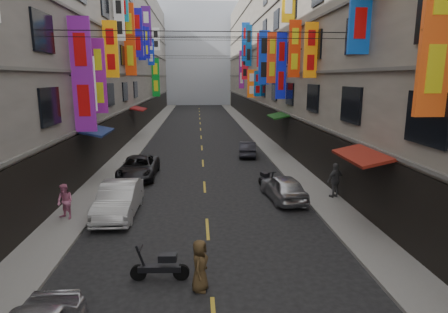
{
  "coord_description": "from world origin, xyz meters",
  "views": [
    {
      "loc": [
        -0.34,
        3.6,
        6.09
      ],
      "look_at": [
        0.23,
        11.63,
        4.38
      ],
      "focal_mm": 30.0,
      "sensor_mm": 36.0,
      "label": 1
    }
  ],
  "objects": [
    {
      "name": "sidewalk_left",
      "position": [
        -6.0,
        42.0,
        0.06
      ],
      "size": [
        2.0,
        90.0,
        0.12
      ],
      "primitive_type": "cube",
      "color": "slate",
      "rests_on": "ground"
    },
    {
      "name": "sidewalk_right",
      "position": [
        6.0,
        42.0,
        0.06
      ],
      "size": [
        2.0,
        90.0,
        0.12
      ],
      "primitive_type": "cube",
      "color": "slate",
      "rests_on": "ground"
    },
    {
      "name": "building_row_left",
      "position": [
        -11.99,
        42.0,
        9.49
      ],
      "size": [
        10.14,
        90.0,
        19.0
      ],
      "color": "gray",
      "rests_on": "ground"
    },
    {
      "name": "building_row_right",
      "position": [
        11.99,
        42.0,
        9.49
      ],
      "size": [
        10.14,
        90.0,
        19.0
      ],
      "color": "#A69B8B",
      "rests_on": "ground"
    },
    {
      "name": "haze_block",
      "position": [
        0.0,
        92.0,
        11.0
      ],
      "size": [
        18.0,
        8.0,
        22.0
      ],
      "primitive_type": "cube",
      "color": "silver",
      "rests_on": "ground"
    },
    {
      "name": "shop_signage",
      "position": [
        -0.24,
        35.7,
        9.11
      ],
      "size": [
        14.0,
        55.0,
        11.78
      ],
      "color": "blue",
      "rests_on": "ground"
    },
    {
      "name": "street_awnings",
      "position": [
        -1.26,
        26.0,
        3.0
      ],
      "size": [
        13.99,
        35.2,
        0.41
      ],
      "color": "#174E14",
      "rests_on": "ground"
    },
    {
      "name": "overhead_cables",
      "position": [
        0.0,
        30.0,
        8.8
      ],
      "size": [
        14.0,
        38.04,
        1.24
      ],
      "color": "black",
      "rests_on": "ground"
    },
    {
      "name": "lane_markings",
      "position": [
        0.0,
        39.0,
        0.0
      ],
      "size": [
        0.12,
        80.2,
        0.01
      ],
      "color": "gold",
      "rests_on": "ground"
    },
    {
      "name": "scooter_crossing",
      "position": [
        -1.52,
        14.14,
        0.44
      ],
      "size": [
        1.8,
        0.5,
        1.14
      ],
      "rotation": [
        0.0,
        0.0,
        1.52
      ],
      "color": "black",
      "rests_on": "ground"
    },
    {
      "name": "scooter_far_right",
      "position": [
        3.45,
        23.44,
        0.44
      ],
      "size": [
        0.75,
        1.75,
        1.14
      ],
      "rotation": [
        0.0,
        0.0,
        3.45
      ],
      "color": "black",
      "rests_on": "ground"
    },
    {
      "name": "car_left_mid",
      "position": [
        -3.91,
        19.86,
        0.74
      ],
      "size": [
        1.58,
        4.51,
        1.48
      ],
      "primitive_type": "imported",
      "rotation": [
        0.0,
        0.0,
        -0.0
      ],
      "color": "silver",
      "rests_on": "ground"
    },
    {
      "name": "car_left_far",
      "position": [
        -4.0,
        26.28,
        0.65
      ],
      "size": [
        2.21,
        4.72,
        1.31
      ],
      "primitive_type": "imported",
      "rotation": [
        0.0,
        0.0,
        -0.01
      ],
      "color": "black",
      "rests_on": "ground"
    },
    {
      "name": "car_right_mid",
      "position": [
        3.93,
        21.44,
        0.65
      ],
      "size": [
        1.95,
        3.97,
        1.3
      ],
      "primitive_type": "imported",
      "rotation": [
        0.0,
        0.0,
        3.25
      ],
      "color": "#BABBC0",
      "rests_on": "ground"
    },
    {
      "name": "car_right_far",
      "position": [
        3.55,
        32.27,
        0.59
      ],
      "size": [
        1.68,
        3.68,
        1.17
      ],
      "primitive_type": "imported",
      "rotation": [
        0.0,
        0.0,
        3.02
      ],
      "color": "#26252D",
      "rests_on": "ground"
    },
    {
      "name": "pedestrian_lfar",
      "position": [
        -6.04,
        19.25,
        0.89
      ],
      "size": [
        0.9,
        0.81,
        1.53
      ],
      "primitive_type": "imported",
      "rotation": [
        0.0,
        0.0,
        -0.5
      ],
      "color": "pink",
      "rests_on": "sidewalk_left"
    },
    {
      "name": "pedestrian_rfar",
      "position": [
        6.55,
        21.34,
        1.01
      ],
      "size": [
        1.19,
        0.97,
        1.78
      ],
      "primitive_type": "imported",
      "rotation": [
        0.0,
        0.0,
        3.57
      ],
      "color": "#4F4F51",
      "rests_on": "sidewalk_right"
    },
    {
      "name": "pedestrian_crossing",
      "position": [
        -0.33,
        13.51,
        0.77
      ],
      "size": [
        0.69,
        0.86,
        1.55
      ],
      "primitive_type": "imported",
      "rotation": [
        0.0,
        0.0,
        1.32
      ],
      "color": "#4A361D",
      "rests_on": "ground"
    }
  ]
}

